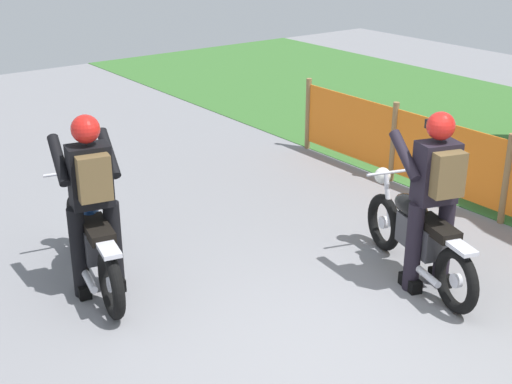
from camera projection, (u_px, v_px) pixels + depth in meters
The scene contains 5 objects.
ground at pixel (345, 359), 5.55m from camera, with size 24.00×24.00×0.02m, color gray.
motorcycle_lead at pixel (91, 238), 6.54m from camera, with size 1.96×0.69×0.94m.
motorcycle_trailing at pixel (417, 235), 6.63m from camera, with size 1.84×0.78×0.90m.
rider_lead at pixel (92, 196), 6.17m from camera, with size 0.74×0.62×1.69m.
rider_trailing at pixel (435, 192), 6.26m from camera, with size 0.76×0.66×1.69m.
Camera 1 is at (3.31, -3.35, 3.29)m, focal length 49.25 mm.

